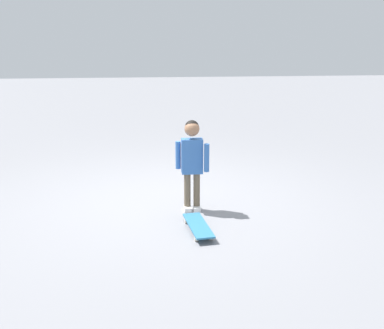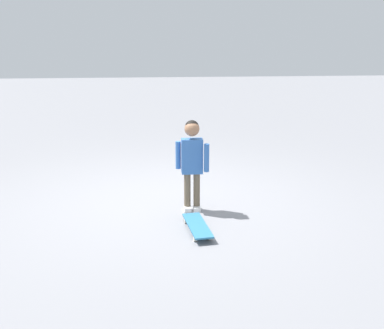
{
  "view_description": "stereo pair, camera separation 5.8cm",
  "coord_description": "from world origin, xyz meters",
  "views": [
    {
      "loc": [
        0.44,
        5.11,
        1.82
      ],
      "look_at": [
        -0.26,
        0.4,
        0.55
      ],
      "focal_mm": 40.27,
      "sensor_mm": 36.0,
      "label": 1
    },
    {
      "loc": [
        0.39,
        5.11,
        1.82
      ],
      "look_at": [
        -0.26,
        0.4,
        0.55
      ],
      "focal_mm": 40.27,
      "sensor_mm": 36.0,
      "label": 2
    }
  ],
  "objects": [
    {
      "name": "skateboard",
      "position": [
        -0.23,
        1.02,
        0.06
      ],
      "size": [
        0.24,
        0.68,
        0.07
      ],
      "color": "teal",
      "rests_on": "ground"
    },
    {
      "name": "ground_plane",
      "position": [
        0.0,
        0.0,
        0.0
      ],
      "size": [
        50.0,
        50.0,
        0.0
      ],
      "primitive_type": "plane",
      "color": "gray"
    },
    {
      "name": "child_person",
      "position": [
        -0.26,
        0.4,
        0.66
      ],
      "size": [
        0.36,
        0.23,
        1.06
      ],
      "color": "brown",
      "rests_on": "ground"
    }
  ]
}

